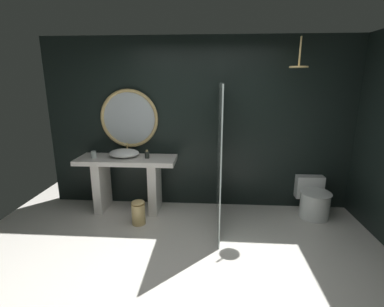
{
  "coord_description": "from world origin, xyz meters",
  "views": [
    {
      "loc": [
        0.15,
        -2.44,
        1.97
      ],
      "look_at": [
        -0.08,
        0.98,
        1.08
      ],
      "focal_mm": 26.36,
      "sensor_mm": 36.0,
      "label": 1
    }
  ],
  "objects_px": {
    "soap_dispenser": "(147,155)",
    "rain_shower_head": "(299,65)",
    "vessel_sink": "(124,153)",
    "round_wall_mirror": "(129,119)",
    "tumbler_cup": "(94,154)",
    "waste_bin": "(138,212)",
    "toilet": "(313,199)"
  },
  "relations": [
    {
      "from": "tumbler_cup",
      "to": "waste_bin",
      "type": "xyz_separation_m",
      "value": [
        0.75,
        -0.41,
        -0.71
      ]
    },
    {
      "from": "waste_bin",
      "to": "round_wall_mirror",
      "type": "bearing_deg",
      "value": 110.59
    },
    {
      "from": "vessel_sink",
      "to": "rain_shower_head",
      "type": "height_order",
      "value": "rain_shower_head"
    },
    {
      "from": "tumbler_cup",
      "to": "rain_shower_head",
      "type": "height_order",
      "value": "rain_shower_head"
    },
    {
      "from": "rain_shower_head",
      "to": "round_wall_mirror",
      "type": "bearing_deg",
      "value": 170.02
    },
    {
      "from": "vessel_sink",
      "to": "toilet",
      "type": "xyz_separation_m",
      "value": [
        2.84,
        -0.03,
        -0.66
      ]
    },
    {
      "from": "tumbler_cup",
      "to": "waste_bin",
      "type": "relative_size",
      "value": 0.29
    },
    {
      "from": "rain_shower_head",
      "to": "waste_bin",
      "type": "distance_m",
      "value": 2.9
    },
    {
      "from": "vessel_sink",
      "to": "tumbler_cup",
      "type": "height_order",
      "value": "vessel_sink"
    },
    {
      "from": "vessel_sink",
      "to": "round_wall_mirror",
      "type": "distance_m",
      "value": 0.54
    },
    {
      "from": "waste_bin",
      "to": "tumbler_cup",
      "type": "bearing_deg",
      "value": 151.38
    },
    {
      "from": "round_wall_mirror",
      "to": "toilet",
      "type": "relative_size",
      "value": 1.45
    },
    {
      "from": "soap_dispenser",
      "to": "rain_shower_head",
      "type": "distance_m",
      "value": 2.41
    },
    {
      "from": "tumbler_cup",
      "to": "waste_bin",
      "type": "bearing_deg",
      "value": -28.62
    },
    {
      "from": "soap_dispenser",
      "to": "toilet",
      "type": "relative_size",
      "value": 0.2
    },
    {
      "from": "soap_dispenser",
      "to": "waste_bin",
      "type": "bearing_deg",
      "value": -96.71
    },
    {
      "from": "rain_shower_head",
      "to": "toilet",
      "type": "distance_m",
      "value": 1.97
    },
    {
      "from": "round_wall_mirror",
      "to": "soap_dispenser",
      "type": "bearing_deg",
      "value": -38.68
    },
    {
      "from": "round_wall_mirror",
      "to": "waste_bin",
      "type": "relative_size",
      "value": 2.56
    },
    {
      "from": "vessel_sink",
      "to": "waste_bin",
      "type": "height_order",
      "value": "vessel_sink"
    },
    {
      "from": "tumbler_cup",
      "to": "round_wall_mirror",
      "type": "distance_m",
      "value": 0.76
    },
    {
      "from": "round_wall_mirror",
      "to": "toilet",
      "type": "height_order",
      "value": "round_wall_mirror"
    },
    {
      "from": "vessel_sink",
      "to": "rain_shower_head",
      "type": "distance_m",
      "value": 2.72
    },
    {
      "from": "vessel_sink",
      "to": "round_wall_mirror",
      "type": "height_order",
      "value": "round_wall_mirror"
    },
    {
      "from": "tumbler_cup",
      "to": "waste_bin",
      "type": "height_order",
      "value": "tumbler_cup"
    },
    {
      "from": "round_wall_mirror",
      "to": "toilet",
      "type": "bearing_deg",
      "value": -5.01
    },
    {
      "from": "toilet",
      "to": "tumbler_cup",
      "type": "bearing_deg",
      "value": -179.26
    },
    {
      "from": "vessel_sink",
      "to": "toilet",
      "type": "relative_size",
      "value": 0.73
    },
    {
      "from": "waste_bin",
      "to": "rain_shower_head",
      "type": "bearing_deg",
      "value": 7.62
    },
    {
      "from": "vessel_sink",
      "to": "soap_dispenser",
      "type": "xyz_separation_m",
      "value": [
        0.36,
        -0.03,
        -0.01
      ]
    },
    {
      "from": "round_wall_mirror",
      "to": "tumbler_cup",
      "type": "bearing_deg",
      "value": -149.37
    },
    {
      "from": "waste_bin",
      "to": "toilet",
      "type": "bearing_deg",
      "value": 10.08
    }
  ]
}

